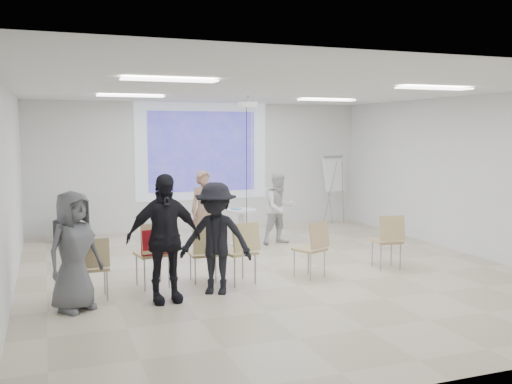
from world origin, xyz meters
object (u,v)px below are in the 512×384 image
object	(u,v)px
chair_far_left	(93,263)
audience_outer	(74,244)
player_right	(280,204)
chair_left_mid	(154,249)
player_left	(205,206)
audience_mid	(216,231)
chair_right_inner	(313,245)
audience_left	(164,229)
chair_left_inner	(204,250)
av_cart	(67,227)
chair_center	(242,248)
pedestal_table	(241,225)
chair_right_far	(389,237)
flipchart_easel	(334,174)
laptop	(203,252)

from	to	relation	value
chair_far_left	audience_outer	size ratio (longest dim) A/B	0.50
player_right	chair_left_mid	size ratio (longest dim) A/B	1.67
player_left	audience_mid	xyz separation A→B (m)	(-0.62, -2.92, 0.02)
chair_right_inner	audience_left	size ratio (longest dim) A/B	0.45
chair_far_left	chair_left_inner	xyz separation A→B (m)	(1.67, 0.40, -0.02)
player_right	av_cart	size ratio (longest dim) A/B	2.43
chair_center	chair_right_inner	distance (m)	1.20
chair_right_inner	av_cart	size ratio (longest dim) A/B	1.32
player_right	audience_left	distance (m)	4.42
pedestal_table	chair_right_far	xyz separation A→B (m)	(1.69, -2.77, 0.13)
flipchart_easel	pedestal_table	bearing A→B (deg)	-168.15
chair_right_far	laptop	distance (m)	3.16
chair_left_inner	audience_outer	world-z (taller)	audience_outer
chair_left_inner	audience_mid	xyz separation A→B (m)	(0.01, -0.64, 0.40)
chair_left_inner	flipchart_easel	distance (m)	6.10
laptop	audience_left	xyz separation A→B (m)	(-0.77, -0.87, 0.55)
player_left	chair_right_inner	xyz separation A→B (m)	(1.07, -2.62, -0.35)
player_right	flipchart_easel	distance (m)	2.77
player_left	chair_center	world-z (taller)	player_left
chair_center	flipchart_easel	bearing A→B (deg)	35.80
player_left	chair_far_left	world-z (taller)	player_left
player_right	chair_center	distance (m)	3.28
chair_right_far	flipchart_easel	world-z (taller)	flipchart_easel
pedestal_table	laptop	world-z (taller)	pedestal_table
player_right	chair_right_far	size ratio (longest dim) A/B	1.78
player_right	laptop	world-z (taller)	player_right
audience_left	audience_outer	world-z (taller)	audience_left
chair_center	chair_right_inner	xyz separation A→B (m)	(1.20, -0.02, -0.04)
pedestal_table	audience_mid	distance (m)	3.49
chair_far_left	flipchart_easel	xyz separation A→B (m)	(6.09, 4.53, 0.75)
audience_left	flipchart_easel	xyz separation A→B (m)	(5.19, 4.91, 0.26)
chair_left_inner	chair_right_far	distance (m)	3.15
chair_right_far	chair_right_inner	bearing A→B (deg)	-168.56
chair_right_far	audience_mid	world-z (taller)	audience_mid
player_left	player_right	xyz separation A→B (m)	(1.65, 0.15, -0.06)
audience_outer	av_cart	xyz separation A→B (m)	(0.06, 4.86, -0.56)
pedestal_table	player_left	size ratio (longest dim) A/B	0.46
audience_mid	av_cart	size ratio (longest dim) A/B	2.66
chair_center	pedestal_table	bearing A→B (deg)	58.55
chair_center	av_cart	distance (m)	5.03
chair_left_mid	flipchart_easel	bearing A→B (deg)	29.55
player_right	av_cart	world-z (taller)	player_right
audience_left	chair_right_far	bearing A→B (deg)	2.53
player_left	chair_far_left	distance (m)	3.55
chair_right_inner	audience_left	world-z (taller)	audience_left
player_left	av_cart	distance (m)	3.15
audience_left	flipchart_easel	size ratio (longest dim) A/B	1.17
audience_left	audience_outer	bearing A→B (deg)	174.11
player_right	player_left	bearing A→B (deg)	175.31
chair_right_inner	av_cart	bearing A→B (deg)	105.25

